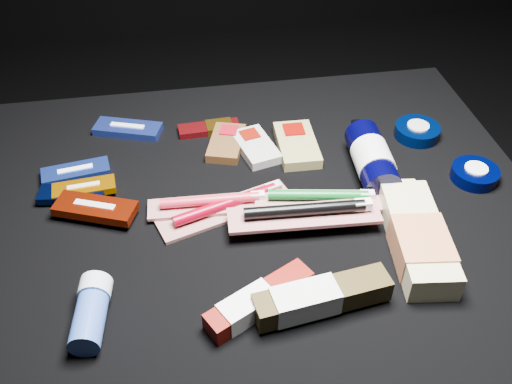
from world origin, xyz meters
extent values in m
plane|color=black|center=(0.00, 0.00, 0.00)|extent=(3.00, 3.00, 0.00)
cube|color=black|center=(0.00, 0.00, 0.20)|extent=(0.98, 0.78, 0.40)
cube|color=#2439A3|center=(-0.20, 0.25, 0.41)|extent=(0.14, 0.09, 0.01)
cube|color=silver|center=(-0.20, 0.25, 0.41)|extent=(0.07, 0.03, 0.02)
cube|color=#1F3B9F|center=(-0.29, 0.13, 0.41)|extent=(0.12, 0.06, 0.01)
cube|color=white|center=(-0.29, 0.13, 0.41)|extent=(0.06, 0.02, 0.02)
cube|color=black|center=(-0.29, 0.07, 0.41)|extent=(0.11, 0.05, 0.01)
cube|color=silver|center=(-0.29, 0.07, 0.41)|extent=(0.06, 0.02, 0.01)
cube|color=#CB7400|center=(-0.27, 0.07, 0.41)|extent=(0.11, 0.05, 0.01)
cube|color=beige|center=(-0.27, 0.07, 0.41)|extent=(0.05, 0.01, 0.01)
cube|color=maroon|center=(-0.25, 0.02, 0.42)|extent=(0.14, 0.09, 0.02)
cube|color=beige|center=(-0.25, 0.02, 0.42)|extent=(0.07, 0.04, 0.02)
cube|color=#523318|center=(-0.02, 0.17, 0.41)|extent=(0.09, 0.12, 0.02)
cube|color=maroon|center=(-0.01, 0.20, 0.41)|extent=(0.04, 0.04, 0.02)
cube|color=#B3B3AB|center=(0.04, 0.15, 0.41)|extent=(0.08, 0.12, 0.02)
cube|color=#640D04|center=(0.03, 0.18, 0.41)|extent=(0.04, 0.04, 0.02)
cube|color=#9A8C52|center=(0.11, 0.14, 0.41)|extent=(0.07, 0.13, 0.02)
cube|color=#670602|center=(0.11, 0.17, 0.41)|extent=(0.04, 0.04, 0.02)
cube|color=maroon|center=(-0.04, 0.22, 0.41)|extent=(0.12, 0.04, 0.01)
cube|color=#906315|center=(-0.02, 0.23, 0.41)|extent=(0.05, 0.04, 0.01)
cylinder|color=black|center=(0.23, 0.05, 0.43)|extent=(0.07, 0.16, 0.06)
cylinder|color=silver|center=(0.23, 0.04, 0.43)|extent=(0.07, 0.07, 0.07)
cylinder|color=black|center=(0.23, 0.14, 0.43)|extent=(0.02, 0.02, 0.02)
cube|color=black|center=(0.23, 0.16, 0.43)|extent=(0.02, 0.03, 0.01)
cylinder|color=black|center=(0.35, 0.14, 0.41)|extent=(0.08, 0.08, 0.02)
cylinder|color=#B8B8B4|center=(0.35, 0.14, 0.41)|extent=(0.04, 0.04, 0.03)
cylinder|color=black|center=(0.40, 0.01, 0.41)|extent=(0.08, 0.08, 0.02)
cylinder|color=white|center=(0.40, 0.01, 0.41)|extent=(0.04, 0.04, 0.03)
cube|color=beige|center=(0.24, -0.13, 0.42)|extent=(0.10, 0.22, 0.04)
cube|color=#C8774B|center=(0.24, -0.16, 0.42)|extent=(0.09, 0.11, 0.05)
cube|color=beige|center=(0.25, -0.03, 0.42)|extent=(0.05, 0.03, 0.03)
cylinder|color=#3151A8|center=(-0.24, -0.21, 0.42)|extent=(0.05, 0.09, 0.04)
cylinder|color=silver|center=(-0.24, -0.16, 0.42)|extent=(0.05, 0.03, 0.05)
cube|color=#ADA6A2|center=(-0.04, -0.01, 0.40)|extent=(0.23, 0.12, 0.01)
cylinder|color=maroon|center=(-0.04, -0.01, 0.42)|extent=(0.18, 0.07, 0.02)
cube|color=#B9B8B4|center=(0.05, 0.02, 0.42)|extent=(0.03, 0.02, 0.01)
cube|color=#B8B1AD|center=(-0.06, 0.00, 0.41)|extent=(0.20, 0.06, 0.01)
cylinder|color=#C02539|center=(-0.06, 0.00, 0.42)|extent=(0.16, 0.02, 0.02)
cube|color=white|center=(0.02, 0.00, 0.42)|extent=(0.02, 0.01, 0.01)
cube|color=beige|center=(0.11, -0.02, 0.42)|extent=(0.21, 0.08, 0.01)
cylinder|color=#085B1C|center=(0.11, -0.02, 0.43)|extent=(0.16, 0.04, 0.02)
cube|color=silver|center=(0.19, -0.04, 0.43)|extent=(0.02, 0.02, 0.01)
cube|color=beige|center=(0.08, -0.06, 0.42)|extent=(0.24, 0.07, 0.01)
cylinder|color=black|center=(0.08, -0.06, 0.44)|extent=(0.19, 0.03, 0.02)
cube|color=white|center=(0.17, -0.07, 0.44)|extent=(0.03, 0.02, 0.01)
cube|color=#6D0D06|center=(-0.02, -0.21, 0.41)|extent=(0.16, 0.11, 0.03)
cube|color=silver|center=(-0.03, -0.22, 0.42)|extent=(0.09, 0.07, 0.03)
cube|color=#34270D|center=(0.07, -0.22, 0.42)|extent=(0.19, 0.07, 0.03)
cube|color=silver|center=(0.04, -0.22, 0.42)|extent=(0.10, 0.06, 0.04)
camera|label=1|loc=(-0.10, -0.69, 1.04)|focal=40.00mm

